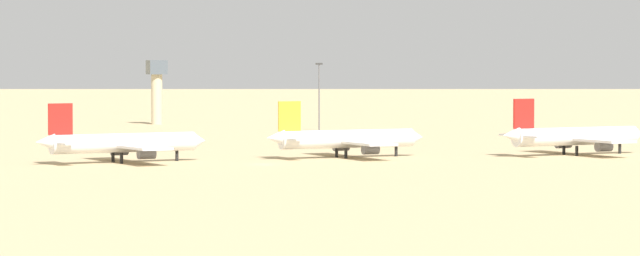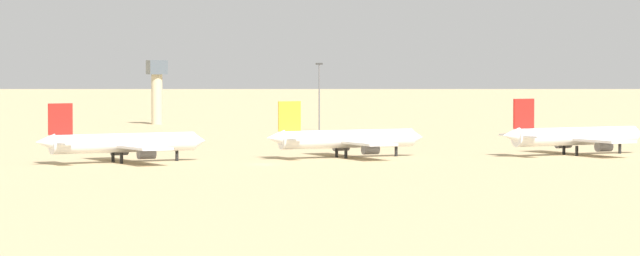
% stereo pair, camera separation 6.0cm
% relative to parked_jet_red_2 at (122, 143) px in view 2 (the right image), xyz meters
% --- Properties ---
extents(ground, '(4000.00, 4000.00, 0.00)m').
position_rel_parked_jet_red_2_xyz_m(ground, '(22.91, -13.66, -3.65)').
color(ground, tan).
extents(ridge_center, '(421.24, 400.45, 123.04)m').
position_rel_parked_jet_red_2_xyz_m(ridge_center, '(203.82, 1080.79, 57.88)').
color(ridge_center, gray).
rests_on(ridge_center, ground).
extents(ridge_east, '(355.33, 341.07, 86.59)m').
position_rel_parked_jet_red_2_xyz_m(ridge_east, '(557.26, 962.10, 39.65)').
color(ridge_east, gray).
rests_on(ridge_east, ground).
extents(parked_jet_red_2, '(33.65, 28.61, 11.13)m').
position_rel_parked_jet_red_2_xyz_m(parked_jet_red_2, '(0.00, 0.00, 0.00)').
color(parked_jet_red_2, white).
rests_on(parked_jet_red_2, ground).
extents(parked_jet_yellow_3, '(33.56, 28.30, 11.08)m').
position_rel_parked_jet_red_2_xyz_m(parked_jet_yellow_3, '(44.11, -0.19, -0.01)').
color(parked_jet_yellow_3, white).
rests_on(parked_jet_yellow_3, ground).
extents(parked_jet_red_4, '(34.37, 29.15, 11.35)m').
position_rel_parked_jet_red_2_xyz_m(parked_jet_red_4, '(89.88, -7.71, 0.08)').
color(parked_jet_red_4, white).
rests_on(parked_jet_red_4, ground).
extents(control_tower, '(5.20, 5.20, 18.49)m').
position_rel_parked_jet_red_2_xyz_m(control_tower, '(50.09, 166.93, 7.51)').
color(control_tower, '#C6B793').
rests_on(control_tower, ground).
extents(light_pole_mid, '(1.80, 0.50, 17.89)m').
position_rel_parked_jet_red_2_xyz_m(light_pole_mid, '(80.09, 112.83, 6.54)').
color(light_pole_mid, '#59595E').
rests_on(light_pole_mid, ground).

